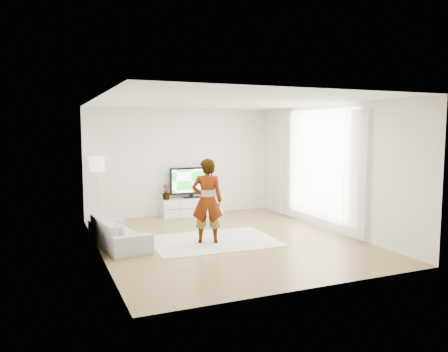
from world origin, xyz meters
name	(u,v)px	position (x,y,z in m)	size (l,w,h in m)	color
floor	(226,240)	(0.00, 0.00, 0.00)	(6.00, 6.00, 0.00)	olive
ceiling	(226,101)	(0.00, 0.00, 2.80)	(6.00, 6.00, 0.00)	white
wall_left	(98,177)	(-2.50, 0.00, 1.40)	(0.02, 6.00, 2.80)	silver
wall_right	(329,168)	(2.50, 0.00, 1.40)	(0.02, 6.00, 2.80)	silver
wall_back	(181,162)	(0.00, 3.00, 1.40)	(5.00, 0.02, 2.80)	silver
wall_front	(312,191)	(0.00, -3.00, 1.40)	(5.00, 0.02, 2.80)	silver
window	(320,164)	(2.48, 0.30, 1.45)	(0.01, 2.60, 2.50)	white
curtain_near	(355,174)	(2.40, -1.00, 1.35)	(0.04, 0.70, 2.60)	white
curtain_far	(288,165)	(2.40, 1.60, 1.35)	(0.04, 0.70, 2.60)	white
media_console	(192,206)	(0.20, 2.76, 0.23)	(1.62, 0.46, 0.46)	silver
television	(191,181)	(0.20, 2.79, 0.89)	(1.16, 0.23, 0.81)	black
game_console	(217,192)	(0.91, 2.76, 0.57)	(0.08, 0.18, 0.24)	white
potted_plant	(166,192)	(-0.49, 2.77, 0.65)	(0.22, 0.22, 0.39)	#3F7238
rug	(214,241)	(-0.27, -0.01, 0.01)	(2.48, 1.78, 0.01)	beige
player	(207,201)	(-0.44, -0.08, 0.85)	(0.61, 0.40, 1.67)	#334772
sofa	(119,232)	(-2.10, 0.38, 0.27)	(1.86, 0.73, 0.54)	#ACACA8
floor_lamp	(97,167)	(-2.20, 2.70, 1.36)	(0.36, 0.36, 1.61)	silver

